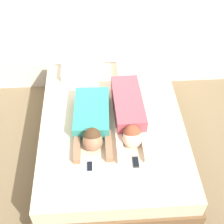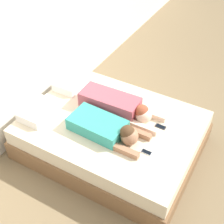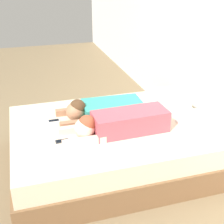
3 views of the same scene
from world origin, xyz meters
TOP-DOWN VIEW (x-y plane):
  - ground_plane at (0.00, 0.00)m, footprint 12.00×12.00m
  - wall_back at (0.00, 1.25)m, footprint 12.00×0.06m
  - bed at (0.00, 0.00)m, footprint 1.66×2.20m
  - pillow_head_left at (-0.36, 0.87)m, footprint 0.48×0.34m
  - pillow_head_right at (0.36, 0.87)m, footprint 0.48×0.34m
  - person_left at (-0.22, -0.06)m, footprint 0.41×0.97m
  - person_right at (0.19, 0.02)m, footprint 0.34×1.12m
  - cell_phone_left at (-0.26, -0.60)m, footprint 0.06×0.13m
  - cell_phone_right at (0.20, -0.57)m, footprint 0.06×0.13m

SIDE VIEW (x-z plane):
  - ground_plane at x=0.00m, z-range 0.00..0.00m
  - bed at x=0.00m, z-range 0.00..0.49m
  - cell_phone_left at x=-0.26m, z-range 0.50..0.51m
  - cell_phone_right at x=0.20m, z-range 0.50..0.51m
  - pillow_head_left at x=-0.36m, z-range 0.50..0.62m
  - pillow_head_right at x=0.36m, z-range 0.50..0.62m
  - person_left at x=-0.22m, z-range 0.47..0.71m
  - person_right at x=0.19m, z-range 0.49..0.73m
  - wall_back at x=0.00m, z-range 0.00..2.60m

